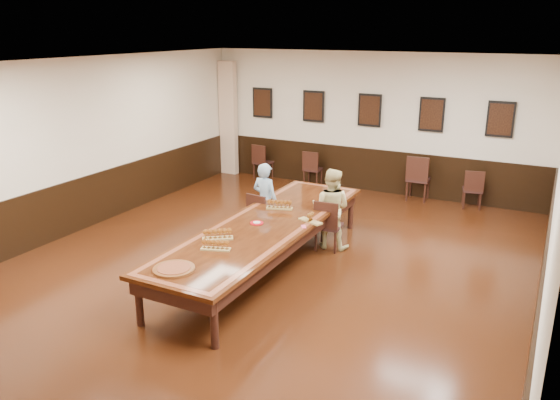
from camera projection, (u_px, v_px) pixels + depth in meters
The scene contains 24 objects.
floor at pixel (266, 268), 8.82m from camera, with size 8.00×10.00×0.02m, color black.
ceiling at pixel (264, 63), 7.84m from camera, with size 8.00×10.00×0.02m, color white.
wall_back at pixel (370, 123), 12.57m from camera, with size 8.00×0.02×3.20m, color beige.
wall_left at pixel (76, 146), 10.09m from camera, with size 0.02×10.00×3.20m, color beige.
wall_right at pixel (556, 210), 6.57m from camera, with size 0.02×10.00×3.20m, color beige.
chair_man at pixel (262, 216), 9.88m from camera, with size 0.41×0.45×0.88m, color black, non-canonical shape.
chair_woman at pixel (329, 224), 9.42m from camera, with size 0.42×0.46×0.91m, color black, non-canonical shape.
spare_chair_a at pixel (263, 161), 13.92m from camera, with size 0.41×0.45×0.89m, color black, non-canonical shape.
spare_chair_b at pixel (313, 168), 13.30m from camera, with size 0.40×0.44×0.86m, color black, non-canonical shape.
spare_chair_c at pixel (418, 178), 12.13m from camera, with size 0.48×0.52×1.03m, color black, non-canonical shape.
spare_chair_d at pixel (473, 188), 11.62m from camera, with size 0.40×0.43×0.85m, color black, non-canonical shape.
person_man at pixel (265, 201), 9.87m from camera, with size 0.51×0.34×1.40m, color #4988B8.
person_woman at pixel (331, 209), 9.43m from camera, with size 0.70×0.55×1.42m, color #D9CB88.
pink_phone at pixel (304, 227), 8.44m from camera, with size 0.07×0.13×0.01m, color #F35178.
curtain at pixel (228, 119), 14.10m from camera, with size 0.45×0.18×2.90m, color #CEAB8D.
wainscoting at pixel (266, 238), 8.66m from camera, with size 8.00×10.00×1.00m.
conference_table at pixel (265, 232), 8.63m from camera, with size 1.40×5.00×0.76m.
posters at pixel (370, 110), 12.42m from camera, with size 6.14×0.04×0.74m.
flight_a at pixel (279, 205), 9.25m from camera, with size 0.46×0.27×0.17m.
flight_b at pixel (310, 218), 8.63m from camera, with size 0.44×0.26×0.16m.
flight_c at pixel (218, 235), 7.92m from camera, with size 0.44×0.37×0.17m.
flight_d at pixel (215, 245), 7.55m from camera, with size 0.43×0.25×0.15m.
red_plate_grp at pixel (257, 223), 8.58m from camera, with size 0.21×0.21×0.03m.
carved_platter at pixel (174, 269), 6.93m from camera, with size 0.58×0.58×0.04m.
Camera 1 is at (3.92, -7.06, 3.70)m, focal length 35.00 mm.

